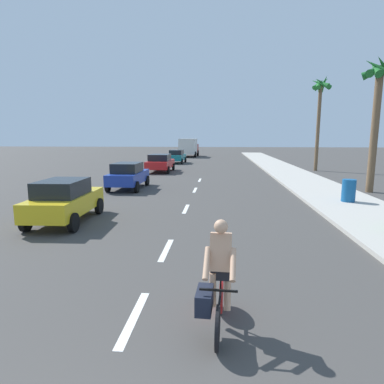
{
  "coord_description": "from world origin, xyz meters",
  "views": [
    {
      "loc": [
        1.45,
        -1.02,
        3.08
      ],
      "look_at": [
        0.44,
        10.65,
        1.1
      ],
      "focal_mm": 30.59,
      "sensor_mm": 36.0,
      "label": 1
    }
  ],
  "objects_px": {
    "parked_car_blue": "(128,175)",
    "delivery_truck": "(189,147)",
    "parked_car_red": "(160,162)",
    "palm_tree_far": "(320,97)",
    "palm_tree_mid": "(378,92)",
    "cyclist": "(217,281)",
    "trash_bin_far": "(349,191)",
    "parked_car_teal": "(177,156)",
    "parked_car_yellow": "(65,200)"
  },
  "relations": [
    {
      "from": "parked_car_blue",
      "to": "delivery_truck",
      "type": "bearing_deg",
      "value": 88.74
    },
    {
      "from": "parked_car_red",
      "to": "palm_tree_far",
      "type": "height_order",
      "value": "palm_tree_far"
    },
    {
      "from": "delivery_truck",
      "to": "palm_tree_mid",
      "type": "xyz_separation_m",
      "value": [
        13.31,
        -32.04,
        3.96
      ]
    },
    {
      "from": "cyclist",
      "to": "delivery_truck",
      "type": "height_order",
      "value": "delivery_truck"
    },
    {
      "from": "cyclist",
      "to": "delivery_truck",
      "type": "relative_size",
      "value": 0.29
    },
    {
      "from": "parked_car_red",
      "to": "trash_bin_far",
      "type": "relative_size",
      "value": 4.43
    },
    {
      "from": "parked_car_blue",
      "to": "palm_tree_far",
      "type": "distance_m",
      "value": 19.36
    },
    {
      "from": "delivery_truck",
      "to": "cyclist",
      "type": "bearing_deg",
      "value": -81.97
    },
    {
      "from": "parked_car_red",
      "to": "parked_car_teal",
      "type": "relative_size",
      "value": 1.15
    },
    {
      "from": "parked_car_red",
      "to": "parked_car_teal",
      "type": "distance_m",
      "value": 9.59
    },
    {
      "from": "parked_car_teal",
      "to": "palm_tree_mid",
      "type": "height_order",
      "value": "palm_tree_mid"
    },
    {
      "from": "cyclist",
      "to": "palm_tree_far",
      "type": "bearing_deg",
      "value": -105.53
    },
    {
      "from": "parked_car_yellow",
      "to": "parked_car_teal",
      "type": "xyz_separation_m",
      "value": [
        0.51,
        27.05,
        0.0
      ]
    },
    {
      "from": "delivery_truck",
      "to": "palm_tree_far",
      "type": "height_order",
      "value": "palm_tree_far"
    },
    {
      "from": "trash_bin_far",
      "to": "cyclist",
      "type": "bearing_deg",
      "value": -119.48
    },
    {
      "from": "palm_tree_mid",
      "to": "parked_car_teal",
      "type": "bearing_deg",
      "value": 125.06
    },
    {
      "from": "parked_car_blue",
      "to": "trash_bin_far",
      "type": "xyz_separation_m",
      "value": [
        11.35,
        -3.64,
        -0.18
      ]
    },
    {
      "from": "parked_car_teal",
      "to": "palm_tree_mid",
      "type": "distance_m",
      "value": 23.96
    },
    {
      "from": "palm_tree_far",
      "to": "trash_bin_far",
      "type": "relative_size",
      "value": 8.25
    },
    {
      "from": "palm_tree_mid",
      "to": "palm_tree_far",
      "type": "distance_m",
      "value": 11.88
    },
    {
      "from": "cyclist",
      "to": "palm_tree_far",
      "type": "xyz_separation_m",
      "value": [
        8.76,
        25.93,
        5.77
      ]
    },
    {
      "from": "palm_tree_mid",
      "to": "trash_bin_far",
      "type": "xyz_separation_m",
      "value": [
        -2.52,
        -3.65,
        -4.81
      ]
    },
    {
      "from": "parked_car_teal",
      "to": "delivery_truck",
      "type": "height_order",
      "value": "delivery_truck"
    },
    {
      "from": "cyclist",
      "to": "parked_car_blue",
      "type": "xyz_separation_m",
      "value": [
        -5.44,
        14.1,
        0.01
      ]
    },
    {
      "from": "parked_car_yellow",
      "to": "trash_bin_far",
      "type": "height_order",
      "value": "parked_car_yellow"
    },
    {
      "from": "parked_car_red",
      "to": "palm_tree_mid",
      "type": "distance_m",
      "value": 17.4
    },
    {
      "from": "parked_car_red",
      "to": "delivery_truck",
      "type": "distance_m",
      "value": 22.39
    },
    {
      "from": "cyclist",
      "to": "parked_car_yellow",
      "type": "height_order",
      "value": "cyclist"
    },
    {
      "from": "parked_car_teal",
      "to": "delivery_truck",
      "type": "relative_size",
      "value": 0.62
    },
    {
      "from": "palm_tree_mid",
      "to": "trash_bin_far",
      "type": "relative_size",
      "value": 7.21
    },
    {
      "from": "parked_car_yellow",
      "to": "parked_car_teal",
      "type": "distance_m",
      "value": 27.05
    },
    {
      "from": "parked_car_red",
      "to": "cyclist",
      "type": "bearing_deg",
      "value": -77.54
    },
    {
      "from": "palm_tree_mid",
      "to": "parked_car_red",
      "type": "bearing_deg",
      "value": 144.85
    },
    {
      "from": "parked_car_blue",
      "to": "trash_bin_far",
      "type": "distance_m",
      "value": 11.92
    },
    {
      "from": "parked_car_teal",
      "to": "trash_bin_far",
      "type": "height_order",
      "value": "parked_car_teal"
    },
    {
      "from": "parked_car_yellow",
      "to": "parked_car_red",
      "type": "distance_m",
      "value": 17.47
    },
    {
      "from": "palm_tree_far",
      "to": "parked_car_blue",
      "type": "bearing_deg",
      "value": -140.19
    },
    {
      "from": "parked_car_teal",
      "to": "parked_car_yellow",
      "type": "bearing_deg",
      "value": -88.39
    },
    {
      "from": "cyclist",
      "to": "trash_bin_far",
      "type": "distance_m",
      "value": 12.02
    },
    {
      "from": "parked_car_yellow",
      "to": "palm_tree_far",
      "type": "xyz_separation_m",
      "value": [
        14.34,
        19.62,
        5.77
      ]
    },
    {
      "from": "parked_car_yellow",
      "to": "delivery_truck",
      "type": "relative_size",
      "value": 0.61
    },
    {
      "from": "parked_car_teal",
      "to": "trash_bin_far",
      "type": "xyz_separation_m",
      "value": [
        10.98,
        -22.9,
        -0.18
      ]
    },
    {
      "from": "delivery_truck",
      "to": "palm_tree_mid",
      "type": "distance_m",
      "value": 34.92
    },
    {
      "from": "parked_car_blue",
      "to": "trash_bin_far",
      "type": "height_order",
      "value": "parked_car_blue"
    },
    {
      "from": "cyclist",
      "to": "parked_car_blue",
      "type": "relative_size",
      "value": 0.46
    },
    {
      "from": "cyclist",
      "to": "parked_car_teal",
      "type": "distance_m",
      "value": 33.74
    },
    {
      "from": "parked_car_yellow",
      "to": "palm_tree_mid",
      "type": "relative_size",
      "value": 0.52
    },
    {
      "from": "trash_bin_far",
      "to": "palm_tree_mid",
      "type": "bearing_deg",
      "value": 55.39
    },
    {
      "from": "cyclist",
      "to": "parked_car_teal",
      "type": "xyz_separation_m",
      "value": [
        -5.07,
        33.36,
        0.0
      ]
    },
    {
      "from": "palm_tree_mid",
      "to": "palm_tree_far",
      "type": "relative_size",
      "value": 0.87
    }
  ]
}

